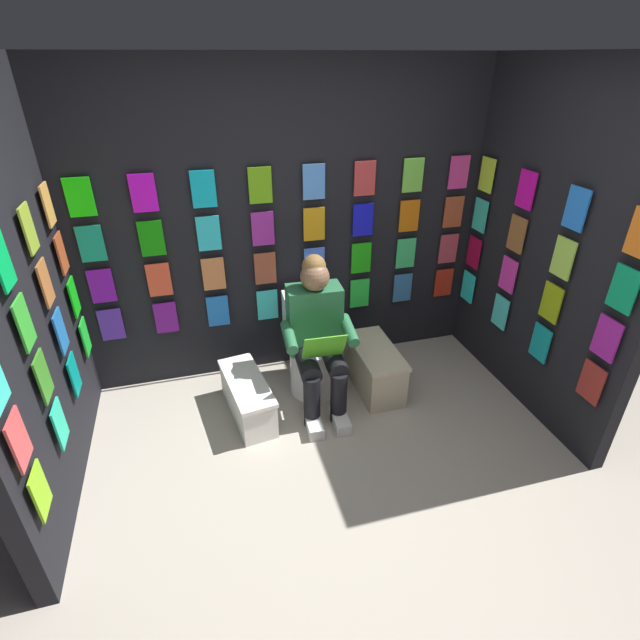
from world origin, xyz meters
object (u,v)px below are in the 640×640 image
at_px(comic_longbox_near, 375,368).
at_px(comic_longbox_far, 248,398).
at_px(toilet, 312,351).
at_px(person_reading, 318,336).

bearing_deg(comic_longbox_near, comic_longbox_far, 3.39).
relative_size(toilet, comic_longbox_near, 1.16).
height_order(toilet, person_reading, person_reading).
bearing_deg(person_reading, comic_longbox_far, 4.97).
height_order(person_reading, comic_longbox_near, person_reading).
relative_size(toilet, person_reading, 0.65).
relative_size(person_reading, comic_longbox_near, 1.79).
bearing_deg(toilet, comic_longbox_near, 162.27).
bearing_deg(toilet, comic_longbox_far, 26.51).
xyz_separation_m(comic_longbox_near, comic_longbox_far, (1.04, 0.06, -0.03)).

